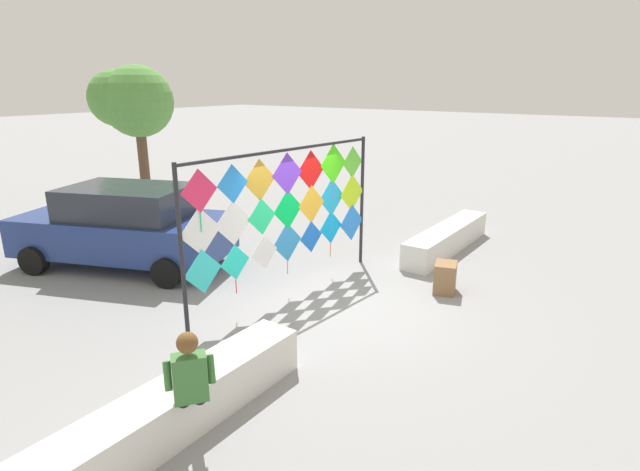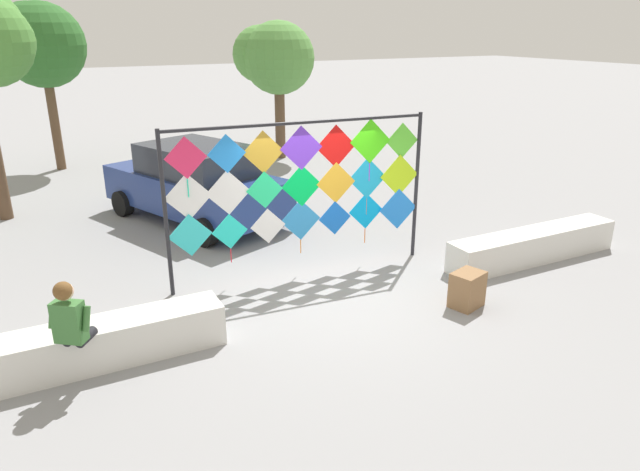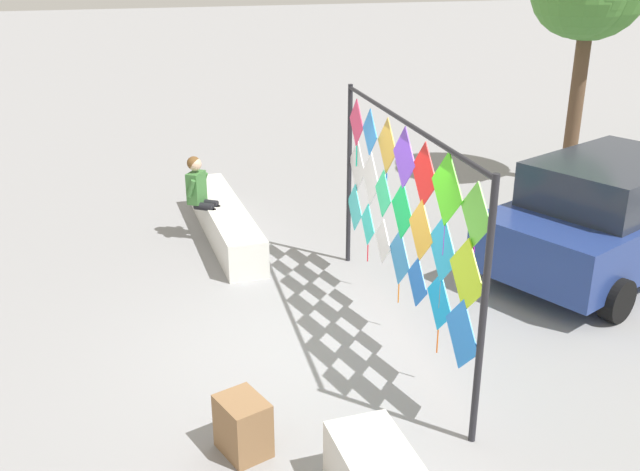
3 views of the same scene
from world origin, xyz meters
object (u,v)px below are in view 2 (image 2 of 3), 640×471
Objects in this scene: seated_vendor at (74,323)px; tree_broadleaf at (38,42)px; kite_display_rack at (303,180)px; parked_car at (196,182)px; tree_far_right at (274,58)px; cardboard_box_large at (467,289)px.

seated_vendor is 13.00m from tree_broadleaf.
seated_vendor is at bearing -155.52° from kite_display_rack.
seated_vendor is at bearing -92.86° from tree_broadleaf.
tree_far_right is at bearing 51.65° from parked_car.
tree_broadleaf is (-3.34, 10.84, 2.03)m from kite_display_rack.
cardboard_box_large is at bearing -54.16° from kite_display_rack.
seated_vendor is 0.29× the size of parked_car.
tree_broadleaf is (-2.50, 6.97, 2.87)m from parked_car.
cardboard_box_large is 0.12× the size of tree_broadleaf.
tree_far_right reaches higher than parked_car.
kite_display_rack is 11.52m from tree_broadleaf.
tree_far_right is (3.47, 9.32, 1.52)m from kite_display_rack.
seated_vendor is at bearing -118.86° from parked_car.
cardboard_box_large is 12.20m from tree_far_right.
tree_far_right is (7.44, 11.13, 2.41)m from seated_vendor.
kite_display_rack is 1.06× the size of tree_far_right.
seated_vendor is (-3.97, -1.81, -0.89)m from kite_display_rack.
parked_car is at bearing -70.27° from tree_broadleaf.
tree_far_right reaches higher than cardboard_box_large.
seated_vendor is 2.46× the size of cardboard_box_large.
parked_car reaches higher than cardboard_box_large.
seated_vendor reaches higher than cardboard_box_large.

